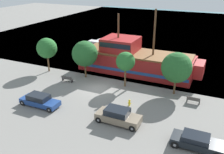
% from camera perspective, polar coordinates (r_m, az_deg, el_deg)
% --- Properties ---
extents(ground_plane, '(160.00, 160.00, 0.00)m').
position_cam_1_polar(ground_plane, '(33.40, -3.31, -2.76)').
color(ground_plane, gray).
extents(water_surface, '(80.00, 80.00, 0.00)m').
position_cam_1_polar(water_surface, '(73.39, 13.32, 10.77)').
color(water_surface, teal).
rests_on(water_surface, ground).
extents(pirate_ship, '(18.75, 6.07, 9.76)m').
position_cam_1_polar(pirate_ship, '(38.93, 5.24, 3.96)').
color(pirate_ship, '#A31E1E').
rests_on(pirate_ship, water_surface).
extents(moored_boat_dockside, '(7.29, 1.82, 2.17)m').
position_cam_1_polar(moored_boat_dockside, '(49.17, -3.21, 6.64)').
color(moored_boat_dockside, navy).
rests_on(moored_boat_dockside, water_surface).
extents(moored_boat_outer, '(6.72, 2.33, 1.56)m').
position_cam_1_polar(moored_boat_outer, '(52.44, -1.45, 7.42)').
color(moored_boat_outer, '#B7B2A8').
rests_on(moored_boat_outer, water_surface).
extents(parked_car_curb_front, '(4.63, 1.95, 1.60)m').
position_cam_1_polar(parked_car_curb_front, '(25.84, 1.39, -8.91)').
color(parked_car_curb_front, '#7F705B').
rests_on(parked_car_curb_front, ground_plane).
extents(parked_car_curb_mid, '(4.44, 1.91, 1.29)m').
position_cam_1_polar(parked_car_curb_mid, '(23.77, 18.77, -13.75)').
color(parked_car_curb_mid, black).
rests_on(parked_car_curb_mid, ground_plane).
extents(parked_car_curb_rear, '(4.78, 1.79, 1.40)m').
position_cam_1_polar(parked_car_curb_rear, '(30.19, -16.24, -5.14)').
color(parked_car_curb_rear, navy).
rests_on(parked_car_curb_rear, ground_plane).
extents(fire_hydrant, '(0.42, 0.25, 0.76)m').
position_cam_1_polar(fire_hydrant, '(29.23, 4.00, -5.80)').
color(fire_hydrant, yellow).
rests_on(fire_hydrant, ground_plane).
extents(bench_promenade_east, '(1.68, 0.45, 0.85)m').
position_cam_1_polar(bench_promenade_east, '(35.98, -10.20, -0.42)').
color(bench_promenade_east, '#4C4742').
rests_on(bench_promenade_east, ground_plane).
extents(bench_promenade_west, '(1.53, 0.45, 0.85)m').
position_cam_1_polar(bench_promenade_west, '(31.16, 18.09, -5.02)').
color(bench_promenade_west, '#4C4742').
rests_on(bench_promenade_west, ground_plane).
extents(tree_row_east, '(3.10, 3.10, 5.31)m').
position_cam_1_polar(tree_row_east, '(39.52, -14.67, 6.38)').
color(tree_row_east, brown).
rests_on(tree_row_east, ground_plane).
extents(tree_row_mideast, '(3.72, 3.72, 5.46)m').
position_cam_1_polar(tree_row_mideast, '(36.20, -6.24, 5.29)').
color(tree_row_mideast, brown).
rests_on(tree_row_mideast, ground_plane).
extents(tree_row_midwest, '(2.55, 2.55, 4.86)m').
position_cam_1_polar(tree_row_midwest, '(32.88, 3.10, 3.54)').
color(tree_row_midwest, brown).
rests_on(tree_row_midwest, ground_plane).
extents(tree_row_west, '(3.80, 3.80, 5.47)m').
position_cam_1_polar(tree_row_west, '(31.73, 14.54, 2.09)').
color(tree_row_west, brown).
rests_on(tree_row_west, ground_plane).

